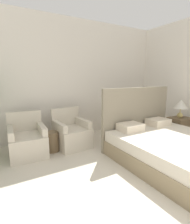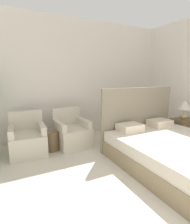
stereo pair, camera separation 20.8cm
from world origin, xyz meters
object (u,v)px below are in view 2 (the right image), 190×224
(armchair_near_window_left, at_px, (28,141))
(nightstand, at_px, (182,130))
(table_lamp, at_px, (184,106))
(side_table, at_px, (52,141))
(armchair_near_window_right, at_px, (72,134))
(bed, at_px, (176,151))

(armchair_near_window_left, bearing_deg, nightstand, -12.02)
(table_lamp, relative_size, side_table, 1.09)
(armchair_near_window_left, height_order, table_lamp, table_lamp)
(armchair_near_window_left, xyz_separation_m, side_table, (0.45, -0.04, -0.06))
(table_lamp, xyz_separation_m, side_table, (-2.86, 0.86, -0.65))
(armchair_near_window_right, height_order, side_table, armchair_near_window_right)
(nightstand, bearing_deg, armchair_near_window_right, 159.77)
(armchair_near_window_right, distance_m, nightstand, 2.60)
(armchair_near_window_right, distance_m, side_table, 0.46)
(armchair_near_window_right, xyz_separation_m, nightstand, (2.44, -0.90, 0.01))
(armchair_near_window_left, bearing_deg, side_table, -2.61)
(armchair_near_window_right, relative_size, nightstand, 1.50)
(bed, height_order, armchair_near_window_right, bed)
(bed, bearing_deg, table_lamp, 33.47)
(bed, distance_m, armchair_near_window_left, 2.74)
(armchair_near_window_left, relative_size, table_lamp, 1.86)
(nightstand, distance_m, table_lamp, 0.58)
(bed, relative_size, side_table, 5.45)
(nightstand, relative_size, table_lamp, 1.24)
(side_table, bearing_deg, armchair_near_window_left, 174.40)
(nightstand, xyz_separation_m, side_table, (-2.89, 0.85, -0.07))
(armchair_near_window_left, relative_size, nightstand, 1.50)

